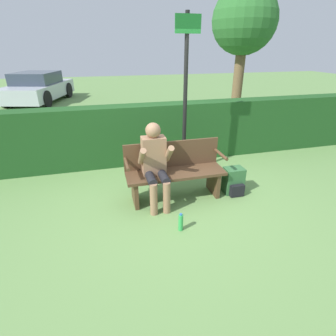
{
  "coord_description": "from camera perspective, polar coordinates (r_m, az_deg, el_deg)",
  "views": [
    {
      "loc": [
        -1.04,
        -3.55,
        2.25
      ],
      "look_at": [
        -0.15,
        -0.1,
        0.6
      ],
      "focal_mm": 28.0,
      "sensor_mm": 36.0,
      "label": 1
    }
  ],
  "objects": [
    {
      "name": "parked_car",
      "position": [
        13.22,
        -26.41,
        15.37
      ],
      "size": [
        2.71,
        4.23,
        1.26
      ],
      "rotation": [
        0.0,
        0.0,
        1.31
      ],
      "color": "#B7BCC6",
      "rests_on": "ground"
    },
    {
      "name": "ground_plane",
      "position": [
        4.33,
        1.6,
        -6.41
      ],
      "size": [
        40.0,
        40.0,
        0.0
      ],
      "primitive_type": "plane",
      "color": "#668E4C"
    },
    {
      "name": "person_seated",
      "position": [
        3.89,
        -2.83,
        1.42
      ],
      "size": [
        0.49,
        0.58,
        1.26
      ],
      "color": "#997051",
      "rests_on": "ground"
    },
    {
      "name": "water_bottle",
      "position": [
        3.57,
        2.79,
        -11.72
      ],
      "size": [
        0.06,
        0.06,
        0.26
      ],
      "color": "green",
      "rests_on": "ground"
    },
    {
      "name": "backpack",
      "position": [
        4.51,
        14.1,
        -2.83
      ],
      "size": [
        0.31,
        0.32,
        0.44
      ],
      "color": "#336638",
      "rests_on": "ground"
    },
    {
      "name": "signpost",
      "position": [
        4.68,
        3.84,
        16.65
      ],
      "size": [
        0.42,
        0.09,
        2.76
      ],
      "color": "black",
      "rests_on": "ground"
    },
    {
      "name": "tree",
      "position": [
        8.78,
        16.25,
        28.08
      ],
      "size": [
        1.85,
        1.85,
        3.84
      ],
      "color": "brown",
      "rests_on": "ground"
    },
    {
      "name": "hedge_back",
      "position": [
        5.53,
        -3.01,
        7.57
      ],
      "size": [
        12.0,
        0.44,
        1.2
      ],
      "color": "#1E4C1E",
      "rests_on": "ground"
    },
    {
      "name": "park_bench",
      "position": [
        4.17,
        1.43,
        -0.59
      ],
      "size": [
        1.55,
        0.48,
        0.9
      ],
      "color": "#513823",
      "rests_on": "ground"
    }
  ]
}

